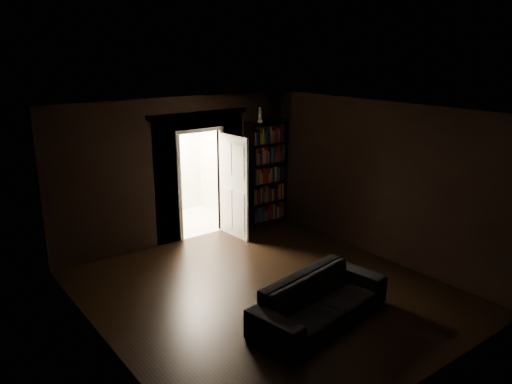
% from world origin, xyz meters
% --- Properties ---
extents(ground, '(5.50, 5.50, 0.00)m').
position_xyz_m(ground, '(0.00, 0.00, 0.00)').
color(ground, black).
rests_on(ground, ground).
extents(room_walls, '(5.02, 5.61, 2.84)m').
position_xyz_m(room_walls, '(-0.01, 1.07, 1.68)').
color(room_walls, black).
rests_on(room_walls, ground).
extents(kitchen_alcove, '(2.20, 1.80, 2.60)m').
position_xyz_m(kitchen_alcove, '(0.50, 3.87, 1.21)').
color(kitchen_alcove, beige).
rests_on(kitchen_alcove, ground).
extents(sofa, '(2.29, 1.28, 0.83)m').
position_xyz_m(sofa, '(0.07, -1.09, 0.42)').
color(sofa, black).
rests_on(sofa, ground).
extents(bookshelf, '(0.94, 0.47, 2.20)m').
position_xyz_m(bookshelf, '(2.00, 2.59, 1.10)').
color(bookshelf, black).
rests_on(bookshelf, ground).
extents(refrigerator, '(0.74, 0.68, 1.65)m').
position_xyz_m(refrigerator, '(-0.10, 4.11, 0.82)').
color(refrigerator, white).
rests_on(refrigerator, ground).
extents(door, '(0.09, 0.85, 2.05)m').
position_xyz_m(door, '(0.99, 2.31, 1.02)').
color(door, white).
rests_on(door, ground).
extents(figurine, '(0.13, 0.13, 0.31)m').
position_xyz_m(figurine, '(1.80, 2.53, 2.36)').
color(figurine, white).
rests_on(figurine, bookshelf).
extents(bottles, '(0.58, 0.22, 0.23)m').
position_xyz_m(bottles, '(-0.04, 4.09, 1.77)').
color(bottles, black).
rests_on(bottles, refrigerator).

